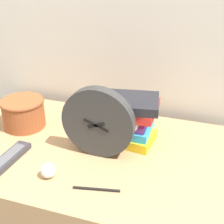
# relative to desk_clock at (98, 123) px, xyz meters

# --- Properties ---
(desk) EXTENTS (1.00, 0.62, 0.71)m
(desk) POSITION_rel_desk_clock_xyz_m (-0.06, 0.02, -0.48)
(desk) COLOR tan
(desk) RESTS_ON ground_plane
(desk_clock) EXTENTS (0.25, 0.04, 0.25)m
(desk_clock) POSITION_rel_desk_clock_xyz_m (0.00, 0.00, 0.00)
(desk_clock) COLOR #333333
(desk_clock) RESTS_ON desk
(book_stack) EXTENTS (0.25, 0.21, 0.17)m
(book_stack) POSITION_rel_desk_clock_xyz_m (0.06, 0.12, -0.03)
(book_stack) COLOR yellow
(book_stack) RESTS_ON desk
(basket) EXTENTS (0.17, 0.17, 0.11)m
(basket) POSITION_rel_desk_clock_xyz_m (-0.35, 0.09, -0.06)
(basket) COLOR #994C28
(basket) RESTS_ON desk
(tv_remote) EXTENTS (0.06, 0.19, 0.02)m
(tv_remote) POSITION_rel_desk_clock_xyz_m (-0.27, -0.13, -0.11)
(tv_remote) COLOR #333338
(tv_remote) RESTS_ON desk
(crumpled_paper_ball) EXTENTS (0.05, 0.05, 0.05)m
(crumpled_paper_ball) POSITION_rel_desk_clock_xyz_m (-0.11, -0.16, -0.10)
(crumpled_paper_ball) COLOR white
(crumpled_paper_ball) RESTS_ON desk
(pen) EXTENTS (0.14, 0.04, 0.01)m
(pen) POSITION_rel_desk_clock_xyz_m (0.06, -0.17, -0.12)
(pen) COLOR black
(pen) RESTS_ON desk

